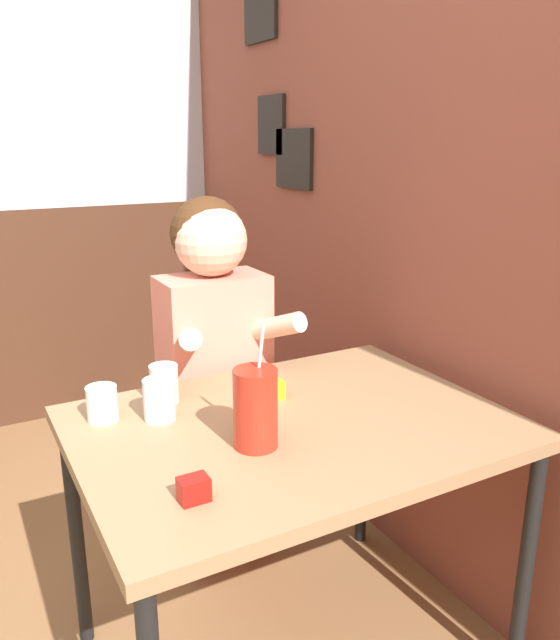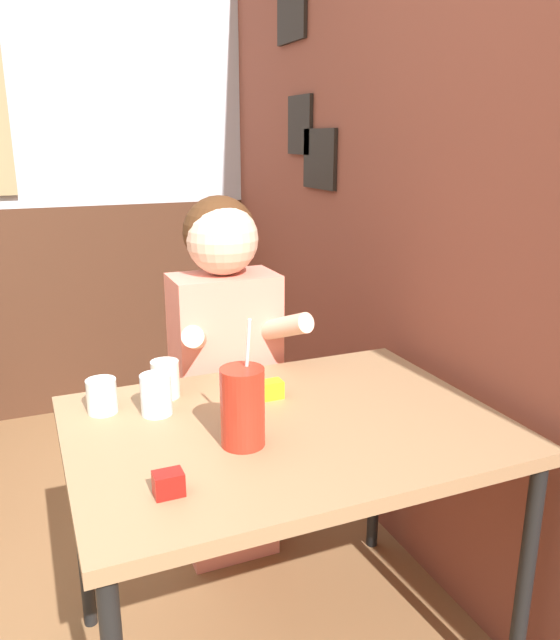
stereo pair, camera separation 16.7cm
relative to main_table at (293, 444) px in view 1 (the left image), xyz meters
The scene contains 9 objects.
brick_wall_right 1.23m from the main_table, 52.57° to the left, with size 0.08×4.40×2.70m.
main_table is the anchor object (origin of this frame).
person_seated 0.54m from the main_table, 88.52° to the left, with size 0.42×0.42×1.26m.
cocktail_pitcher 0.23m from the main_table, 152.71° to the right, with size 0.10×0.10×0.31m.
glass_near_pitcher 0.36m from the main_table, 149.23° to the left, with size 0.08×0.08×0.11m.
glass_center 0.50m from the main_table, 150.42° to the left, with size 0.08×0.08×0.09m.
glass_far_side 0.39m from the main_table, 131.57° to the left, with size 0.08×0.08×0.10m.
condiment_ketchup 0.42m from the main_table, 148.17° to the right, with size 0.06×0.04×0.05m.
condiment_mustard 0.18m from the main_table, 81.66° to the left, with size 0.06×0.04×0.05m.
Camera 1 is at (0.11, -0.87, 1.44)m, focal length 35.00 mm.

